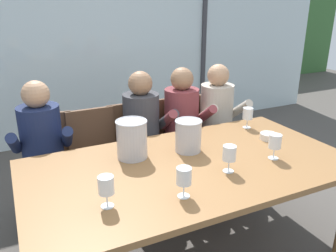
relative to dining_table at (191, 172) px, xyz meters
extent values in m
plane|color=#4C4742|center=(0.00, 1.00, -0.67)|extent=(14.00, 14.00, 0.00)
cube|color=silver|center=(0.00, 2.61, 0.63)|extent=(7.35, 0.03, 2.60)
cube|color=#38383D|center=(1.65, 2.59, 0.63)|extent=(0.06, 0.06, 2.60)
cube|color=#386633|center=(0.00, 5.73, 0.30)|extent=(13.35, 2.40, 1.95)
cube|color=olive|center=(0.00, 0.00, 0.04)|extent=(2.15, 1.15, 0.04)
cylinder|color=olive|center=(-0.98, 0.47, -0.32)|extent=(0.07, 0.07, 0.70)
cylinder|color=olive|center=(0.98, 0.47, -0.32)|extent=(0.07, 0.07, 0.70)
cube|color=brown|center=(-0.79, 0.91, -0.23)|extent=(0.49, 0.49, 0.03)
cube|color=brown|center=(-0.77, 1.11, -0.01)|extent=(0.42, 0.09, 0.42)
cylinder|color=brown|center=(-1.01, 0.75, -0.46)|extent=(0.04, 0.04, 0.43)
cylinder|color=brown|center=(-0.63, 0.70, -0.46)|extent=(0.04, 0.04, 0.43)
cylinder|color=brown|center=(-0.96, 1.12, -0.46)|extent=(0.04, 0.04, 0.43)
cylinder|color=brown|center=(-0.58, 1.08, -0.46)|extent=(0.04, 0.04, 0.43)
cube|color=brown|center=(-0.41, 0.87, -0.23)|extent=(0.44, 0.44, 0.03)
cube|color=brown|center=(-0.41, 1.07, -0.01)|extent=(0.42, 0.04, 0.42)
cylinder|color=brown|center=(-0.59, 0.68, -0.46)|extent=(0.04, 0.04, 0.43)
cylinder|color=brown|center=(-0.21, 0.68, -0.46)|extent=(0.04, 0.04, 0.43)
cylinder|color=brown|center=(-0.60, 1.06, -0.46)|extent=(0.04, 0.04, 0.43)
cylinder|color=brown|center=(-0.22, 1.06, -0.46)|extent=(0.04, 0.04, 0.43)
cube|color=brown|center=(-0.03, 0.90, -0.23)|extent=(0.45, 0.45, 0.03)
cube|color=brown|center=(-0.04, 1.10, -0.01)|extent=(0.42, 0.05, 0.42)
cylinder|color=brown|center=(-0.22, 0.70, -0.46)|extent=(0.04, 0.04, 0.43)
cylinder|color=brown|center=(0.16, 0.71, -0.46)|extent=(0.04, 0.04, 0.43)
cylinder|color=brown|center=(-0.23, 1.08, -0.46)|extent=(0.04, 0.04, 0.43)
cylinder|color=brown|center=(0.15, 1.09, -0.46)|extent=(0.04, 0.04, 0.43)
cube|color=brown|center=(0.41, 0.88, -0.23)|extent=(0.44, 0.44, 0.03)
cube|color=brown|center=(0.41, 1.08, -0.01)|extent=(0.42, 0.04, 0.42)
cylinder|color=brown|center=(0.21, 0.69, -0.46)|extent=(0.04, 0.04, 0.43)
cylinder|color=brown|center=(0.59, 0.69, -0.46)|extent=(0.04, 0.04, 0.43)
cylinder|color=brown|center=(0.22, 1.07, -0.46)|extent=(0.04, 0.04, 0.43)
cylinder|color=brown|center=(0.60, 1.07, -0.46)|extent=(0.04, 0.04, 0.43)
cube|color=brown|center=(0.79, 0.87, -0.23)|extent=(0.44, 0.44, 0.03)
cube|color=brown|center=(0.79, 1.07, -0.01)|extent=(0.42, 0.04, 0.42)
cylinder|color=brown|center=(0.60, 0.68, -0.46)|extent=(0.04, 0.04, 0.43)
cylinder|color=brown|center=(0.98, 0.68, -0.46)|extent=(0.04, 0.04, 0.43)
cylinder|color=brown|center=(0.60, 1.06, -0.46)|extent=(0.04, 0.04, 0.43)
cylinder|color=brown|center=(0.98, 1.06, -0.46)|extent=(0.04, 0.04, 0.43)
cylinder|color=#192347|center=(-0.83, 0.92, 0.06)|extent=(0.35, 0.35, 0.52)
sphere|color=tan|center=(-0.83, 0.92, 0.41)|extent=(0.21, 0.21, 0.21)
cube|color=#47423D|center=(-0.94, 0.73, -0.20)|extent=(0.17, 0.41, 0.13)
cube|color=#47423D|center=(-0.76, 0.72, -0.20)|extent=(0.17, 0.41, 0.13)
cylinder|color=#47423D|center=(-0.96, 0.53, -0.45)|extent=(0.10, 0.10, 0.45)
cylinder|color=#47423D|center=(-0.78, 0.52, -0.45)|extent=(0.10, 0.10, 0.45)
cylinder|color=#192347|center=(-1.03, 0.82, 0.08)|extent=(0.11, 0.33, 0.26)
cylinder|color=#192347|center=(-0.66, 0.79, 0.08)|extent=(0.11, 0.33, 0.26)
cylinder|color=#38383D|center=(0.01, 0.92, 0.06)|extent=(0.35, 0.35, 0.52)
sphere|color=#936B4C|center=(0.01, 0.92, 0.41)|extent=(0.21, 0.21, 0.21)
cube|color=#47423D|center=(-0.06, 0.72, -0.20)|extent=(0.17, 0.41, 0.13)
cube|color=#47423D|center=(0.12, 0.73, -0.20)|extent=(0.17, 0.41, 0.13)
cylinder|color=#47423D|center=(-0.04, 0.52, -0.45)|extent=(0.10, 0.10, 0.45)
cylinder|color=#47423D|center=(0.14, 0.53, -0.45)|extent=(0.10, 0.10, 0.45)
cylinder|color=#38383D|center=(-0.16, 0.79, 0.08)|extent=(0.11, 0.33, 0.26)
cylinder|color=#38383D|center=(0.21, 0.82, 0.08)|extent=(0.11, 0.33, 0.26)
cylinder|color=brown|center=(0.42, 0.92, 0.06)|extent=(0.34, 0.34, 0.52)
sphere|color=#936B4C|center=(0.42, 0.92, 0.41)|extent=(0.21, 0.21, 0.21)
cube|color=#47423D|center=(0.31, 0.73, -0.20)|extent=(0.16, 0.41, 0.13)
cube|color=#47423D|center=(0.49, 0.72, -0.20)|extent=(0.16, 0.41, 0.13)
cylinder|color=#47423D|center=(0.30, 0.53, -0.45)|extent=(0.10, 0.10, 0.45)
cylinder|color=#47423D|center=(0.48, 0.52, -0.45)|extent=(0.10, 0.10, 0.45)
cylinder|color=brown|center=(0.22, 0.82, 0.08)|extent=(0.10, 0.33, 0.26)
cylinder|color=brown|center=(0.60, 0.79, 0.08)|extent=(0.10, 0.33, 0.26)
cylinder|color=#B7AD9E|center=(0.81, 0.92, 0.06)|extent=(0.33, 0.33, 0.52)
sphere|color=tan|center=(0.81, 0.92, 0.41)|extent=(0.21, 0.21, 0.21)
cube|color=#47423D|center=(0.71, 0.73, -0.20)|extent=(0.14, 0.40, 0.13)
cube|color=#47423D|center=(0.89, 0.72, -0.20)|extent=(0.14, 0.40, 0.13)
cylinder|color=#47423D|center=(0.71, 0.53, -0.45)|extent=(0.10, 0.10, 0.45)
cylinder|color=#47423D|center=(0.89, 0.52, -0.45)|extent=(0.10, 0.10, 0.45)
cylinder|color=#B7AD9E|center=(0.61, 0.81, 0.08)|extent=(0.09, 0.33, 0.26)
cylinder|color=#B7AD9E|center=(0.99, 0.80, 0.08)|extent=(0.09, 0.33, 0.26)
cylinder|color=#B7B7BC|center=(0.08, 0.20, 0.18)|extent=(0.18, 0.18, 0.22)
torus|color=silver|center=(0.08, 0.20, 0.29)|extent=(0.19, 0.19, 0.01)
cylinder|color=#B7B7BC|center=(-0.31, 0.27, 0.19)|extent=(0.21, 0.21, 0.26)
torus|color=silver|center=(-0.31, 0.27, 0.32)|extent=(0.21, 0.21, 0.01)
cylinder|color=silver|center=(0.75, 0.11, 0.09)|extent=(0.13, 0.13, 0.05)
cylinder|color=silver|center=(0.76, 0.39, 0.07)|extent=(0.07, 0.07, 0.00)
cylinder|color=silver|center=(0.76, 0.39, 0.11)|extent=(0.01, 0.01, 0.07)
cylinder|color=silver|center=(0.76, 0.39, 0.19)|extent=(0.08, 0.08, 0.09)
cylinder|color=maroon|center=(0.76, 0.39, 0.16)|extent=(0.07, 0.07, 0.04)
cylinder|color=silver|center=(0.55, -0.17, 0.07)|extent=(0.07, 0.07, 0.00)
cylinder|color=silver|center=(0.55, -0.17, 0.11)|extent=(0.01, 0.01, 0.07)
cylinder|color=silver|center=(0.55, -0.17, 0.19)|extent=(0.08, 0.08, 0.09)
cylinder|color=maroon|center=(0.55, -0.17, 0.16)|extent=(0.07, 0.07, 0.04)
cylinder|color=silver|center=(0.16, -0.20, 0.07)|extent=(0.07, 0.07, 0.00)
cylinder|color=silver|center=(0.16, -0.20, 0.11)|extent=(0.01, 0.01, 0.07)
cylinder|color=silver|center=(0.16, -0.20, 0.19)|extent=(0.08, 0.08, 0.09)
cylinder|color=#560C1E|center=(0.16, -0.20, 0.16)|extent=(0.07, 0.07, 0.04)
cylinder|color=silver|center=(-0.64, -0.24, 0.07)|extent=(0.07, 0.07, 0.00)
cylinder|color=silver|center=(-0.64, -0.24, 0.11)|extent=(0.01, 0.01, 0.07)
cylinder|color=silver|center=(-0.64, -0.24, 0.19)|extent=(0.08, 0.08, 0.09)
cylinder|color=maroon|center=(-0.64, -0.24, 0.16)|extent=(0.07, 0.07, 0.04)
cylinder|color=silver|center=(-0.23, -0.33, 0.07)|extent=(0.07, 0.07, 0.00)
cylinder|color=silver|center=(-0.23, -0.33, 0.11)|extent=(0.01, 0.01, 0.07)
cylinder|color=silver|center=(-0.23, -0.33, 0.19)|extent=(0.08, 0.08, 0.09)
cylinder|color=maroon|center=(-0.23, -0.33, 0.16)|extent=(0.07, 0.07, 0.04)
camera|label=1|loc=(-1.02, -1.76, 1.07)|focal=36.58mm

